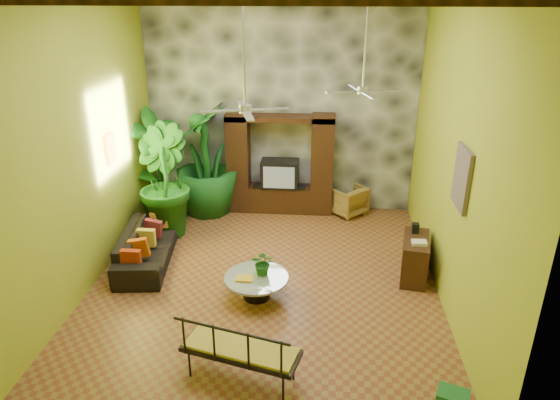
# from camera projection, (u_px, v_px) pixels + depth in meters

# --- Properties ---
(ground) EXTENTS (7.00, 7.00, 0.00)m
(ground) POSITION_uv_depth(u_px,v_px,m) (265.00, 282.00, 8.87)
(ground) COLOR brown
(ground) RESTS_ON ground
(back_wall) EXTENTS (6.00, 0.02, 5.00)m
(back_wall) POSITION_uv_depth(u_px,v_px,m) (281.00, 101.00, 11.10)
(back_wall) COLOR #A5B228
(back_wall) RESTS_ON ground
(left_wall) EXTENTS (0.02, 7.00, 5.00)m
(left_wall) POSITION_uv_depth(u_px,v_px,m) (80.00, 143.00, 8.13)
(left_wall) COLOR #A5B228
(left_wall) RESTS_ON ground
(right_wall) EXTENTS (0.02, 7.00, 5.00)m
(right_wall) POSITION_uv_depth(u_px,v_px,m) (457.00, 152.00, 7.65)
(right_wall) COLOR #A5B228
(right_wall) RESTS_ON ground
(stone_accent_wall) EXTENTS (5.98, 0.10, 4.98)m
(stone_accent_wall) POSITION_uv_depth(u_px,v_px,m) (281.00, 102.00, 11.04)
(stone_accent_wall) COLOR #313338
(stone_accent_wall) RESTS_ON ground
(entertainment_center) EXTENTS (2.40, 0.55, 2.30)m
(entertainment_center) POSITION_uv_depth(u_px,v_px,m) (280.00, 171.00, 11.37)
(entertainment_center) COLOR black
(entertainment_center) RESTS_ON ground
(ceiling_fan_front) EXTENTS (1.28, 1.28, 1.86)m
(ceiling_fan_front) POSITION_uv_depth(u_px,v_px,m) (245.00, 95.00, 7.18)
(ceiling_fan_front) COLOR silver
(ceiling_fan_front) RESTS_ON ceiling
(ceiling_fan_back) EXTENTS (1.28, 1.28, 1.86)m
(ceiling_fan_back) POSITION_uv_depth(u_px,v_px,m) (363.00, 78.00, 8.51)
(ceiling_fan_back) COLOR silver
(ceiling_fan_back) RESTS_ON ceiling
(wall_art_mask) EXTENTS (0.06, 0.32, 0.55)m
(wall_art_mask) POSITION_uv_depth(u_px,v_px,m) (110.00, 148.00, 9.20)
(wall_art_mask) COLOR gold
(wall_art_mask) RESTS_ON left_wall
(wall_art_painting) EXTENTS (0.06, 0.70, 0.90)m
(wall_art_painting) POSITION_uv_depth(u_px,v_px,m) (462.00, 178.00, 7.18)
(wall_art_painting) COLOR #275490
(wall_art_painting) RESTS_ON right_wall
(sofa) EXTENTS (1.12, 2.29, 0.64)m
(sofa) POSITION_uv_depth(u_px,v_px,m) (147.00, 246.00, 9.43)
(sofa) COLOR black
(sofa) RESTS_ON ground
(wicker_armchair) EXTENTS (1.02, 1.02, 0.67)m
(wicker_armchair) POSITION_uv_depth(u_px,v_px,m) (348.00, 200.00, 11.44)
(wicker_armchair) COLOR brown
(wicker_armchair) RESTS_ON ground
(tall_plant_a) EXTENTS (1.57, 1.55, 2.50)m
(tall_plant_a) POSITION_uv_depth(u_px,v_px,m) (157.00, 166.00, 10.85)
(tall_plant_a) COLOR #185B18
(tall_plant_a) RESTS_ON ground
(tall_plant_b) EXTENTS (1.61, 1.64, 2.32)m
(tall_plant_b) POSITION_uv_depth(u_px,v_px,m) (162.00, 181.00, 10.24)
(tall_plant_b) COLOR #195D18
(tall_plant_b) RESTS_ON ground
(tall_plant_c) EXTENTS (1.45, 1.45, 2.53)m
(tall_plant_c) POSITION_uv_depth(u_px,v_px,m) (206.00, 160.00, 11.18)
(tall_plant_c) COLOR #19601F
(tall_plant_c) RESTS_ON ground
(coffee_table) EXTENTS (1.07, 1.07, 0.40)m
(coffee_table) POSITION_uv_depth(u_px,v_px,m) (256.00, 284.00, 8.35)
(coffee_table) COLOR black
(coffee_table) RESTS_ON ground
(centerpiece_plant) EXTENTS (0.40, 0.35, 0.43)m
(centerpiece_plant) POSITION_uv_depth(u_px,v_px,m) (263.00, 263.00, 8.29)
(centerpiece_plant) COLOR #20641A
(centerpiece_plant) RESTS_ON coffee_table
(yellow_tray) EXTENTS (0.29, 0.21, 0.03)m
(yellow_tray) POSITION_uv_depth(u_px,v_px,m) (245.00, 279.00, 8.21)
(yellow_tray) COLOR gold
(yellow_tray) RESTS_ON coffee_table
(iron_bench) EXTENTS (1.64, 0.95, 0.57)m
(iron_bench) POSITION_uv_depth(u_px,v_px,m) (240.00, 349.00, 6.42)
(iron_bench) COLOR black
(iron_bench) RESTS_ON ground
(side_console) EXTENTS (0.59, 1.02, 0.77)m
(side_console) POSITION_uv_depth(u_px,v_px,m) (415.00, 258.00, 8.88)
(side_console) COLOR black
(side_console) RESTS_ON ground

